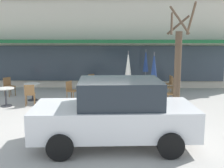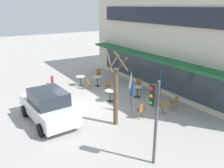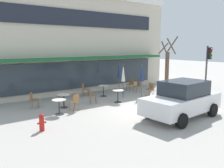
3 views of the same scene
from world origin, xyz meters
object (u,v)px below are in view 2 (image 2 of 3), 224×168
at_px(patio_umbrella_cream_folded, 131,80).
at_px(cafe_table_streetside, 97,80).
at_px(cafe_table_by_tree, 80,79).
at_px(cafe_chair_4, 174,102).
at_px(patio_umbrella_green_folded, 132,86).
at_px(cafe_chair_0, 108,86).
at_px(patio_umbrella_corner_open, 161,79).
at_px(traffic_light_pole, 155,110).
at_px(cafe_chair_1, 87,82).
at_px(cafe_table_mid_patio, 110,94).
at_px(cafe_table_near_wall, 137,90).
at_px(street_tree, 116,93).
at_px(cafe_chair_2, 163,105).
at_px(fire_hydrant, 52,80).
at_px(cafe_chair_6, 139,84).
at_px(parked_sedan, 48,106).
at_px(cafe_chair_5, 99,74).
at_px(cafe_chair_3, 141,110).

bearing_deg(patio_umbrella_cream_folded, cafe_table_streetside, -179.80).
height_order(cafe_table_by_tree, cafe_chair_4, cafe_chair_4).
relative_size(patio_umbrella_green_folded, cafe_chair_0, 2.47).
distance_m(cafe_table_by_tree, patio_umbrella_corner_open, 6.60).
xyz_separation_m(patio_umbrella_green_folded, patio_umbrella_cream_folded, (-1.03, 0.67, 0.00)).
relative_size(cafe_chair_0, traffic_light_pole, 0.26).
xyz_separation_m(cafe_table_by_tree, cafe_chair_1, (0.95, 0.13, 0.01)).
height_order(cafe_table_streetside, patio_umbrella_green_folded, patio_umbrella_green_folded).
relative_size(cafe_chair_4, traffic_light_pole, 0.26).
bearing_deg(cafe_table_mid_patio, cafe_table_near_wall, 81.13).
bearing_deg(cafe_chair_0, patio_umbrella_green_folded, -8.67).
bearing_deg(cafe_table_streetside, street_tree, -20.23).
height_order(cafe_table_streetside, cafe_table_by_tree, same).
bearing_deg(patio_umbrella_green_folded, patio_umbrella_corner_open, 93.08).
height_order(cafe_table_by_tree, cafe_table_mid_patio, same).
xyz_separation_m(cafe_chair_2, cafe_chair_4, (0.04, 0.86, 0.00)).
relative_size(patio_umbrella_cream_folded, cafe_chair_1, 2.47).
height_order(cafe_chair_4, fire_hydrant, cafe_chair_4).
bearing_deg(patio_umbrella_green_folded, cafe_table_by_tree, -176.07).
relative_size(cafe_table_near_wall, cafe_table_streetside, 1.00).
bearing_deg(fire_hydrant, street_tree, 4.26).
height_order(cafe_chair_6, parked_sedan, parked_sedan).
bearing_deg(cafe_chair_0, cafe_chair_5, 162.52).
relative_size(cafe_chair_1, cafe_chair_5, 1.00).
bearing_deg(cafe_chair_3, patio_umbrella_corner_open, 112.93).
xyz_separation_m(cafe_chair_4, cafe_chair_5, (-7.75, -0.78, 0.00)).
xyz_separation_m(cafe_chair_3, traffic_light_pole, (3.34, -2.14, 1.77)).
relative_size(cafe_table_mid_patio, cafe_chair_2, 0.85).
xyz_separation_m(patio_umbrella_corner_open, fire_hydrant, (-7.47, -4.39, -1.27)).
relative_size(cafe_table_near_wall, patio_umbrella_corner_open, 0.35).
distance_m(cafe_table_near_wall, patio_umbrella_green_folded, 2.80).
height_order(cafe_chair_2, traffic_light_pole, traffic_light_pole).
height_order(cafe_table_streetside, cafe_chair_5, cafe_chair_5).
distance_m(patio_umbrella_cream_folded, cafe_chair_2, 2.46).
relative_size(cafe_table_by_tree, cafe_chair_4, 0.85).
distance_m(cafe_table_by_tree, cafe_chair_3, 6.89).
bearing_deg(cafe_chair_3, cafe_chair_5, 168.52).
relative_size(cafe_chair_5, parked_sedan, 0.21).
bearing_deg(patio_umbrella_corner_open, street_tree, -78.41).
xyz_separation_m(cafe_table_mid_patio, patio_umbrella_cream_folded, (1.09, 0.82, 1.11)).
distance_m(cafe_table_mid_patio, cafe_chair_1, 2.98).
bearing_deg(parked_sedan, cafe_table_mid_patio, 97.98).
xyz_separation_m(patio_umbrella_cream_folded, traffic_light_pole, (5.19, -2.81, 0.67)).
relative_size(cafe_chair_6, fire_hydrant, 1.26).
height_order(cafe_table_near_wall, street_tree, street_tree).
bearing_deg(cafe_chair_3, parked_sedan, -118.41).
distance_m(cafe_table_near_wall, cafe_chair_1, 3.90).
bearing_deg(street_tree, cafe_table_by_tree, 170.55).
bearing_deg(cafe_chair_6, cafe_table_by_tree, -136.54).
relative_size(patio_umbrella_corner_open, cafe_chair_3, 2.47).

